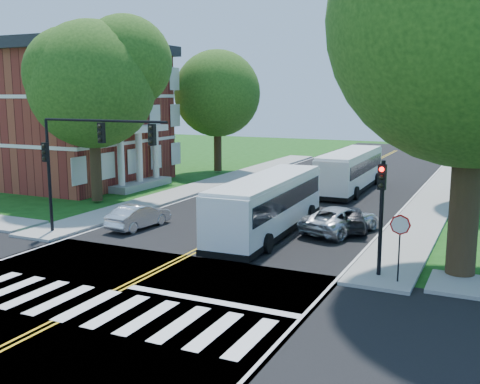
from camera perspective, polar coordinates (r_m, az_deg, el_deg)
The scene contains 22 objects.
ground at distance 20.13m, azimuth -14.27°, elevation -10.65°, with size 140.00×140.00×0.00m, color #164411.
road at distance 35.33m, azimuth 4.58°, elevation -1.47°, with size 14.00×96.00×0.01m, color black.
cross_road at distance 20.13m, azimuth -14.27°, elevation -10.63°, with size 60.00×12.00×0.01m, color black.
center_line at distance 39.03m, azimuth 6.66°, elevation -0.40°, with size 0.36×70.00×0.01m, color gold.
edge_line_w at distance 41.66m, azimuth -2.23°, elevation 0.31°, with size 0.12×70.00×0.01m, color silver.
edge_line_e at distance 37.46m, azimuth 16.56°, elevation -1.19°, with size 0.12×70.00×0.01m, color silver.
crosswalk at distance 19.77m, azimuth -15.21°, elevation -11.03°, with size 12.60×3.00×0.01m, color silver.
stop_bar at distance 19.51m, azimuth -3.08°, elevation -10.97°, with size 6.60×0.40×0.01m, color silver.
sidewalk_nw at distance 44.96m, azimuth -2.16°, elevation 1.10°, with size 2.60×40.00×0.15m, color gray.
sidewalk_ne at distance 40.20m, azimuth 19.34°, elevation -0.51°, with size 2.60×40.00×0.15m, color gray.
tree_ne_big at distance 22.60m, azimuth 22.99°, elevation 15.91°, with size 10.80×10.80×14.91m.
tree_west_near at distance 37.01m, azimuth -14.79°, elevation 10.47°, with size 8.00×8.00×11.40m.
tree_west_far at distance 50.11m, azimuth -2.32°, elevation 9.96°, with size 7.60×7.60×10.67m.
brick_building at distance 48.51m, azimuth -19.65°, elevation 7.53°, with size 20.00×13.00×10.80m.
signal_nw at distance 27.70m, azimuth -15.59°, elevation 4.20°, with size 7.15×0.46×5.66m.
signal_ne at distance 21.61m, azimuth 14.17°, elevation -1.06°, with size 0.30×0.46×4.40m.
stop_sign at distance 21.22m, azimuth 15.94°, elevation -3.92°, with size 0.76×0.08×2.53m.
bus_lead at distance 28.17m, azimuth 2.87°, elevation -1.22°, with size 3.05×11.22×2.88m.
bus_follow at distance 41.52m, azimuth 11.16°, elevation 2.22°, with size 2.83×11.17×2.88m.
hatchback at distance 29.95m, azimuth -10.25°, elevation -2.43°, with size 1.33×3.82×1.26m, color silver.
suv at distance 28.89m, azimuth 10.18°, elevation -2.79°, with size 2.25×4.87×1.35m, color silver.
dark_sedan at distance 29.65m, azimuth 11.06°, elevation -2.65°, with size 1.67×4.12×1.19m, color black.
Camera 1 is at (12.21, -14.41, 6.97)m, focal length 42.00 mm.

